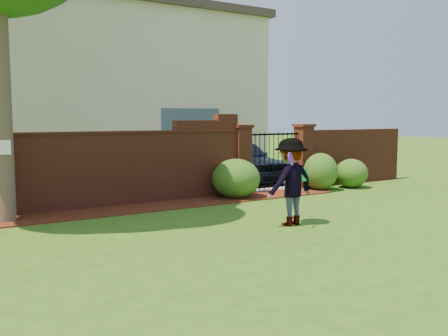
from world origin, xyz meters
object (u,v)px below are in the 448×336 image
car (244,160)px  frisbee_green (303,174)px  man (292,182)px  frisbee_purple (291,159)px

car → frisbee_green: car is taller
man → frisbee_purple: bearing=41.6°
car → frisbee_green: bearing=-111.9°
frisbee_purple → frisbee_green: (0.51, 0.24, -0.34)m
frisbee_purple → frisbee_green: 0.66m
frisbee_green → frisbee_purple: bearing=-154.8°
frisbee_purple → car: bearing=63.2°
man → frisbee_green: 0.29m
frisbee_purple → frisbee_green: frisbee_purple is taller
man → frisbee_green: (0.25, -0.04, 0.14)m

